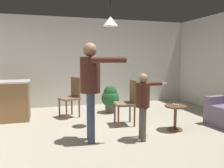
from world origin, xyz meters
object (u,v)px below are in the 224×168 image
object	(u,v)px
potted_plant_by_wall	(110,98)
dining_chair_by_counter	(72,95)
dining_chair_near_wall	(128,101)
spare_remote_on_table	(176,105)
potted_plant_corner	(141,92)
person_adult	(91,81)
kitchen_counter	(2,101)
person_child	(143,99)
side_table_by_couch	(175,115)

from	to	relation	value
potted_plant_by_wall	dining_chair_by_counter	bearing A→B (deg)	-172.03
dining_chair_near_wall	spare_remote_on_table	size ratio (longest dim) A/B	7.69
potted_plant_corner	person_adult	bearing A→B (deg)	-129.38
kitchen_counter	potted_plant_corner	size ratio (longest dim) A/B	1.60
potted_plant_by_wall	person_child	bearing A→B (deg)	-90.39
side_table_by_couch	person_child	world-z (taller)	person_child
person_child	dining_chair_by_counter	distance (m)	2.29
potted_plant_corner	spare_remote_on_table	distance (m)	2.50
person_adult	spare_remote_on_table	xyz separation A→B (m)	(1.75, 0.07, -0.55)
person_child	dining_chair_by_counter	xyz separation A→B (m)	(-1.05, 2.02, -0.21)
person_adult	dining_chair_near_wall	distance (m)	1.34
kitchen_counter	potted_plant_corner	xyz separation A→B (m)	(3.85, 0.67, -0.04)
spare_remote_on_table	dining_chair_near_wall	bearing A→B (deg)	138.55
dining_chair_near_wall	potted_plant_by_wall	size ratio (longest dim) A/B	1.35
kitchen_counter	potted_plant_by_wall	world-z (taller)	kitchen_counter
dining_chair_by_counter	potted_plant_by_wall	distance (m)	1.08
kitchen_counter	dining_chair_near_wall	distance (m)	2.95
potted_plant_corner	spare_remote_on_table	bearing A→B (deg)	-97.86
person_adult	potted_plant_by_wall	size ratio (longest dim) A/B	2.36
person_child	potted_plant_by_wall	bearing A→B (deg)	-174.42
dining_chair_by_counter	potted_plant_corner	xyz separation A→B (m)	(2.23, 0.74, -0.11)
side_table_by_couch	dining_chair_by_counter	world-z (taller)	dining_chair_by_counter
dining_chair_by_counter	potted_plant_by_wall	size ratio (longest dim) A/B	1.35
side_table_by_couch	dining_chair_by_counter	xyz separation A→B (m)	(-1.92, 1.69, 0.22)
kitchen_counter	dining_chair_near_wall	bearing A→B (deg)	-22.29
side_table_by_couch	spare_remote_on_table	bearing A→B (deg)	-124.58
dining_chair_near_wall	spare_remote_on_table	xyz separation A→B (m)	(0.78, -0.68, -0.01)
kitchen_counter	potted_plant_corner	distance (m)	3.90
dining_chair_near_wall	potted_plant_corner	size ratio (longest dim) A/B	1.27
side_table_by_couch	person_adult	distance (m)	1.93
kitchen_counter	person_adult	size ratio (longest dim) A/B	0.72
kitchen_counter	side_table_by_couch	bearing A→B (deg)	-26.53
kitchen_counter	potted_plant_by_wall	size ratio (longest dim) A/B	1.70
person_adult	potted_plant_by_wall	world-z (taller)	person_adult
spare_remote_on_table	person_adult	bearing A→B (deg)	-177.71
side_table_by_couch	person_child	distance (m)	1.03
side_table_by_couch	person_adult	world-z (taller)	person_adult
dining_chair_by_counter	side_table_by_couch	bearing A→B (deg)	-155.58
potted_plant_by_wall	spare_remote_on_table	bearing A→B (deg)	-66.20
spare_remote_on_table	potted_plant_corner	bearing A→B (deg)	82.14
person_child	dining_chair_by_counter	bearing A→B (deg)	-146.64
kitchen_counter	potted_plant_corner	world-z (taller)	kitchen_counter
kitchen_counter	dining_chair_by_counter	xyz separation A→B (m)	(1.61, -0.07, 0.07)
dining_chair_by_counter	potted_plant_corner	distance (m)	2.36
kitchen_counter	dining_chair_near_wall	world-z (taller)	dining_chair_near_wall
side_table_by_couch	person_adult	bearing A→B (deg)	-176.45
dining_chair_near_wall	potted_plant_corner	xyz separation A→B (m)	(1.12, 1.79, -0.11)
person_child	dining_chair_near_wall	xyz separation A→B (m)	(0.07, 0.97, -0.21)
side_table_by_couch	potted_plant_by_wall	bearing A→B (deg)	114.97
kitchen_counter	side_table_by_couch	distance (m)	3.95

